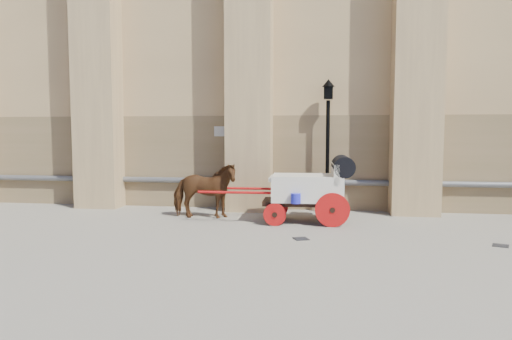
# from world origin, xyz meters

# --- Properties ---
(ground) EXTENTS (90.00, 90.00, 0.00)m
(ground) POSITION_xyz_m (0.00, 0.00, 0.00)
(ground) COLOR gray
(ground) RESTS_ON ground
(horse) EXTENTS (1.94, 0.97, 1.60)m
(horse) POSITION_xyz_m (-2.08, 2.10, 0.80)
(horse) COLOR brown
(horse) RESTS_ON ground
(carriage) EXTENTS (4.22, 1.52, 1.83)m
(carriage) POSITION_xyz_m (1.00, 1.95, 0.99)
(carriage) COLOR black
(carriage) RESTS_ON ground
(street_lamp) EXTENTS (0.38, 0.38, 4.07)m
(street_lamp) POSITION_xyz_m (1.42, 3.58, 2.18)
(street_lamp) COLOR black
(street_lamp) RESTS_ON ground
(drain_grate_near) EXTENTS (0.41, 0.41, 0.01)m
(drain_grate_near) POSITION_xyz_m (0.78, -0.10, 0.01)
(drain_grate_near) COLOR black
(drain_grate_near) RESTS_ON ground
(drain_grate_far) EXTENTS (0.42, 0.42, 0.01)m
(drain_grate_far) POSITION_xyz_m (5.11, -0.14, 0.01)
(drain_grate_far) COLOR black
(drain_grate_far) RESTS_ON ground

